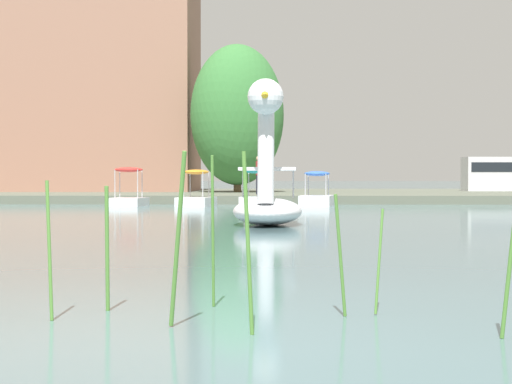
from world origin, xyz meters
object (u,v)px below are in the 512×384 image
at_px(swan_boat, 267,190).
at_px(pedal_boat_blue, 317,196).
at_px(person_on_path, 259,174).
at_px(parked_van, 503,173).
at_px(pedal_boat_red, 129,195).
at_px(tree_willow_overhanging, 237,115).
at_px(pedal_boat_orange, 196,196).
at_px(pedal_boat_teal, 256,195).

bearing_deg(swan_boat, pedal_boat_blue, 81.86).
relative_size(person_on_path, parked_van, 0.39).
bearing_deg(pedal_boat_red, tree_willow_overhanging, 69.58).
height_order(pedal_boat_blue, person_on_path, person_on_path).
height_order(pedal_boat_blue, tree_willow_overhanging, tree_willow_overhanging).
bearing_deg(pedal_boat_orange, person_on_path, 64.03).
bearing_deg(swan_boat, person_on_path, 91.23).
xyz_separation_m(pedal_boat_blue, pedal_boat_orange, (-4.87, -0.46, 0.02)).
relative_size(pedal_boat_teal, pedal_boat_red, 1.01).
height_order(pedal_boat_blue, pedal_boat_orange, pedal_boat_orange).
bearing_deg(parked_van, tree_willow_overhanging, -164.64).
bearing_deg(tree_willow_overhanging, parked_van, 15.36).
height_order(pedal_boat_teal, person_on_path, person_on_path).
bearing_deg(pedal_boat_red, pedal_boat_orange, -5.18).
xyz_separation_m(person_on_path, parked_van, (14.05, 10.22, 0.12)).
height_order(swan_boat, pedal_boat_orange, swan_boat).
bearing_deg(swan_boat, pedal_boat_red, 112.06).
xyz_separation_m(pedal_boat_teal, pedal_boat_orange, (-2.39, -0.44, -0.03)).
height_order(pedal_boat_teal, pedal_boat_orange, pedal_boat_teal).
bearing_deg(pedal_boat_blue, tree_willow_overhanging, 108.81).
distance_m(pedal_boat_blue, person_on_path, 5.25).
bearing_deg(pedal_boat_red, parked_van, 37.91).
distance_m(pedal_boat_orange, parked_van, 22.50).
distance_m(pedal_boat_orange, pedal_boat_red, 2.78).
bearing_deg(person_on_path, swan_boat, -88.77).
bearing_deg(parked_van, pedal_boat_red, -142.09).
relative_size(pedal_boat_blue, pedal_boat_teal, 1.11).
relative_size(swan_boat, person_on_path, 1.98).
xyz_separation_m(swan_boat, pedal_boat_red, (-5.63, 13.88, -0.41)).
distance_m(pedal_boat_orange, tree_willow_overhanging, 11.86).
height_order(swan_boat, pedal_boat_red, swan_boat).
relative_size(pedal_boat_blue, tree_willow_overhanging, 0.30).
distance_m(pedal_boat_blue, pedal_boat_orange, 4.89).
relative_size(pedal_boat_teal, tree_willow_overhanging, 0.27).
distance_m(swan_boat, person_on_path, 18.68).
relative_size(swan_boat, pedal_boat_blue, 1.50).
height_order(tree_willow_overhanging, person_on_path, tree_willow_overhanging).
relative_size(pedal_boat_orange, pedal_boat_red, 1.11).
bearing_deg(tree_willow_overhanging, person_on_path, -78.79).
distance_m(swan_boat, tree_willow_overhanging, 25.02).
distance_m(swan_boat, pedal_boat_orange, 13.93).
bearing_deg(pedal_boat_blue, parked_van, 51.82).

